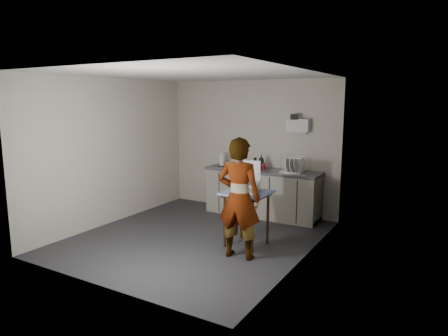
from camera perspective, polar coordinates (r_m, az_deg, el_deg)
The scene contains 15 objects.
ground at distance 6.61m, azimuth -4.07°, elevation -9.88°, with size 4.00×4.00×0.00m, color #2C2C31.
wall_back at distance 8.01m, azimuth 3.87°, elevation 3.11°, with size 3.60×0.02×2.60m, color beige.
wall_right at distance 5.50m, azimuth 11.36°, elevation -0.05°, with size 0.02×4.00×2.60m, color beige.
wall_left at distance 7.45m, azimuth -15.65°, elevation 2.29°, with size 0.02×4.00×2.60m, color beige.
ceiling at distance 6.25m, azimuth -4.36°, elevation 13.17°, with size 3.60×4.00×0.01m, color white.
kitchen_counter at distance 7.73m, azimuth 5.50°, elevation -3.73°, with size 2.24×0.62×0.91m.
wall_shelf at distance 7.51m, azimuth 10.55°, elevation 5.96°, with size 0.42×0.18×0.37m.
side_table at distance 6.08m, azimuth 3.26°, elevation -4.41°, with size 0.69×0.69×0.84m.
standing_man at distance 5.58m, azimuth 2.16°, elevation -4.35°, with size 0.63×0.41×1.72m, color #B2A593.
soap_bottle at distance 7.63m, azimuth 5.36°, elevation 0.90°, with size 0.11×0.11×0.29m, color black.
soda_can at distance 7.60m, azimuth 5.66°, elevation 0.25°, with size 0.07×0.07×0.13m, color red.
dark_bottle at distance 7.72m, azimuth 4.47°, elevation 0.73°, with size 0.06×0.06×0.21m, color black.
paper_towel at distance 7.96m, azimuth -0.29°, elevation 1.17°, with size 0.15×0.15×0.26m.
dish_rack at distance 7.44m, azimuth 9.74°, elevation -0.04°, with size 0.41×0.31×0.29m.
bakery_box at distance 6.05m, azimuth 3.42°, elevation -2.42°, with size 0.40×0.41×0.45m.
Camera 1 is at (3.53, -5.14, 2.21)m, focal length 32.00 mm.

